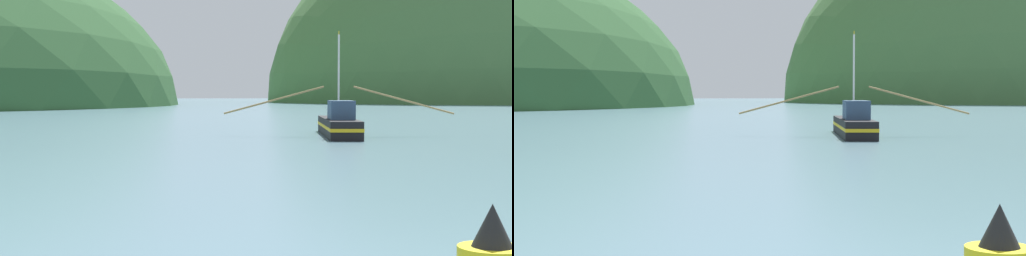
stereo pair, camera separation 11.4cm
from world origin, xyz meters
The scene contains 2 objects.
hill_mid_right centered at (85.52, 194.65, 0.00)m, with size 128.99×103.19×106.55m, color #47703D.
fishing_boat_black centered at (9.00, 45.46, 0.76)m, with size 14.72×11.59×6.72m.
Camera 2 is at (-0.79, -2.66, 2.87)m, focal length 53.68 mm.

